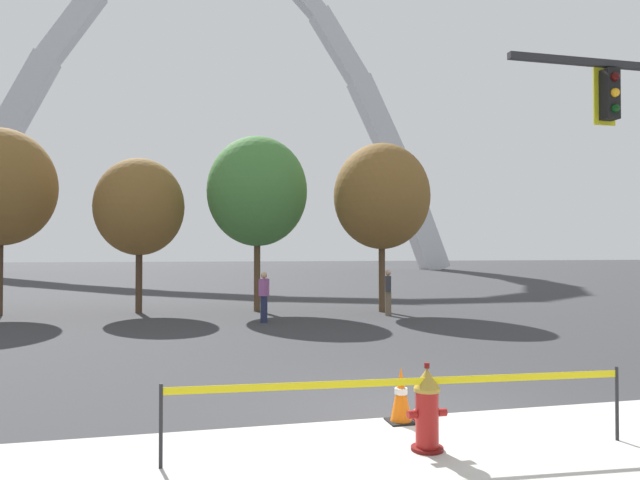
# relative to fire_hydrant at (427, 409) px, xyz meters

# --- Properties ---
(ground_plane) EXTENTS (240.00, 240.00, 0.00)m
(ground_plane) POSITION_rel_fire_hydrant_xyz_m (0.41, 1.51, -0.47)
(ground_plane) COLOR #333335
(fire_hydrant) EXTENTS (0.46, 0.48, 0.99)m
(fire_hydrant) POSITION_rel_fire_hydrant_xyz_m (0.00, 0.00, 0.00)
(fire_hydrant) COLOR #5E0F0D
(fire_hydrant) RESTS_ON ground
(caution_tape_barrier) EXTENTS (5.28, 0.36, 0.88)m
(caution_tape_barrier) POSITION_rel_fire_hydrant_xyz_m (-0.28, -0.04, 0.14)
(caution_tape_barrier) COLOR #232326
(caution_tape_barrier) RESTS_ON ground
(traffic_cone_by_hydrant) EXTENTS (0.36, 0.36, 0.73)m
(traffic_cone_by_hydrant) POSITION_rel_fire_hydrant_xyz_m (0.11, 1.07, -0.11)
(traffic_cone_by_hydrant) COLOR black
(traffic_cone_by_hydrant) RESTS_ON ground
(monument_arch) EXTENTS (57.17, 2.82, 39.42)m
(monument_arch) POSITION_rel_fire_hydrant_xyz_m (0.41, 60.57, 17.12)
(monument_arch) COLOR silver
(monument_arch) RESTS_ON ground
(tree_far_left) EXTENTS (3.76, 3.76, 6.58)m
(tree_far_left) POSITION_rel_fire_hydrant_xyz_m (-8.95, 16.23, 4.04)
(tree_far_left) COLOR #473323
(tree_far_left) RESTS_ON ground
(tree_left_mid) EXTENTS (3.23, 3.23, 5.65)m
(tree_left_mid) POSITION_rel_fire_hydrant_xyz_m (-4.26, 16.03, 3.40)
(tree_left_mid) COLOR #473323
(tree_left_mid) RESTS_ON ground
(tree_center_left) EXTENTS (3.75, 3.75, 6.57)m
(tree_center_left) POSITION_rel_fire_hydrant_xyz_m (0.01, 15.62, 4.03)
(tree_center_left) COLOR brown
(tree_center_left) RESTS_ON ground
(tree_center_right) EXTENTS (3.58, 3.58, 6.26)m
(tree_center_right) POSITION_rel_fire_hydrant_xyz_m (4.49, 14.34, 3.82)
(tree_center_right) COLOR brown
(tree_center_right) RESTS_ON ground
(pedestrian_walking_left) EXTENTS (0.36, 0.39, 1.59)m
(pedestrian_walking_left) POSITION_rel_fire_hydrant_xyz_m (-0.21, 12.13, 0.35)
(pedestrian_walking_left) COLOR #232847
(pedestrian_walking_left) RESTS_ON ground
(pedestrian_standing_center) EXTENTS (0.30, 0.39, 1.59)m
(pedestrian_standing_center) POSITION_rel_fire_hydrant_xyz_m (4.28, 13.09, 0.35)
(pedestrian_standing_center) COLOR brown
(pedestrian_standing_center) RESTS_ON ground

